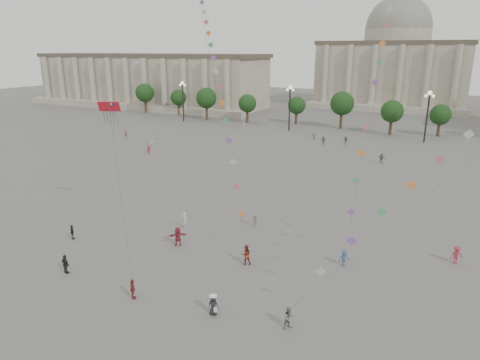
% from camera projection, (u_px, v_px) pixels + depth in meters
% --- Properties ---
extents(ground, '(360.00, 360.00, 0.00)m').
position_uv_depth(ground, '(168.00, 282.00, 36.03)').
color(ground, '#555350').
rests_on(ground, ground).
extents(hall_west, '(84.00, 26.22, 17.20)m').
position_uv_depth(hall_west, '(148.00, 80.00, 145.81)').
color(hall_west, gray).
rests_on(hall_west, ground).
extents(hall_central, '(48.30, 34.30, 35.50)m').
position_uv_depth(hall_central, '(394.00, 63.00, 142.40)').
color(hall_central, gray).
rests_on(hall_central, ground).
extents(tree_row, '(137.12, 5.12, 8.00)m').
position_uv_depth(tree_row, '(361.00, 108.00, 101.18)').
color(tree_row, '#36251B').
rests_on(tree_row, ground).
extents(lamp_post_far_west, '(2.00, 0.90, 10.65)m').
position_uv_depth(lamp_post_far_west, '(183.00, 94.00, 112.91)').
color(lamp_post_far_west, '#262628').
rests_on(lamp_post_far_west, ground).
extents(lamp_post_mid_west, '(2.00, 0.90, 10.65)m').
position_uv_depth(lamp_post_mid_west, '(290.00, 100.00, 100.14)').
color(lamp_post_mid_west, '#262628').
rests_on(lamp_post_mid_west, ground).
extents(lamp_post_mid_east, '(2.00, 0.90, 10.65)m').
position_uv_depth(lamp_post_mid_east, '(428.00, 107.00, 87.37)').
color(lamp_post_mid_east, '#262628').
rests_on(lamp_post_mid_east, ground).
extents(person_crowd_0, '(1.04, 0.71, 1.64)m').
position_uv_depth(person_crowd_0, '(346.00, 140.00, 87.57)').
color(person_crowd_0, navy).
rests_on(person_crowd_0, ground).
extents(person_crowd_1, '(1.18, 1.12, 1.92)m').
position_uv_depth(person_crowd_1, '(152.00, 142.00, 85.53)').
color(person_crowd_1, white).
rests_on(person_crowd_1, ground).
extents(person_crowd_2, '(0.84, 1.13, 1.55)m').
position_uv_depth(person_crowd_2, '(126.00, 135.00, 93.68)').
color(person_crowd_2, brown).
rests_on(person_crowd_2, ground).
extents(person_crowd_4, '(1.55, 1.48, 1.75)m').
position_uv_depth(person_crowd_4, '(314.00, 135.00, 92.49)').
color(person_crowd_4, '#AFB0AC').
rests_on(person_crowd_4, ground).
extents(person_crowd_6, '(1.11, 0.72, 1.63)m').
position_uv_depth(person_crowd_6, '(255.00, 220.00, 46.88)').
color(person_crowd_6, slate).
rests_on(person_crowd_6, ground).
extents(person_crowd_8, '(1.29, 1.06, 1.73)m').
position_uv_depth(person_crowd_8, '(457.00, 255.00, 38.82)').
color(person_crowd_8, '#9F2B3C').
rests_on(person_crowd_8, ground).
extents(person_crowd_10, '(0.54, 0.66, 1.56)m').
position_uv_depth(person_crowd_10, '(244.00, 125.00, 105.04)').
color(person_crowd_10, silver).
rests_on(person_crowd_10, ground).
extents(person_crowd_12, '(1.61, 1.19, 1.68)m').
position_uv_depth(person_crowd_12, '(381.00, 158.00, 73.28)').
color(person_crowd_12, slate).
rests_on(person_crowd_12, ground).
extents(person_crowd_13, '(0.76, 0.77, 1.80)m').
position_uv_depth(person_crowd_13, '(185.00, 221.00, 46.49)').
color(person_crowd_13, silver).
rests_on(person_crowd_13, ground).
extents(person_crowd_16, '(1.16, 0.65, 1.87)m').
position_uv_depth(person_crowd_16, '(323.00, 141.00, 86.78)').
color(person_crowd_16, '#56575B').
rests_on(person_crowd_16, ground).
extents(person_crowd_17, '(0.69, 1.13, 1.71)m').
position_uv_depth(person_crowd_17, '(149.00, 150.00, 78.99)').
color(person_crowd_17, '#962941').
rests_on(person_crowd_17, ground).
extents(tourist_0, '(1.02, 0.93, 1.68)m').
position_uv_depth(tourist_0, '(133.00, 289.00, 33.37)').
color(tourist_0, maroon).
rests_on(tourist_0, ground).
extents(tourist_1, '(0.92, 0.89, 1.54)m').
position_uv_depth(tourist_1, '(72.00, 232.00, 43.87)').
color(tourist_1, black).
rests_on(tourist_1, ground).
extents(tourist_2, '(1.74, 1.62, 1.94)m').
position_uv_depth(tourist_2, '(178.00, 236.00, 42.40)').
color(tourist_2, maroon).
rests_on(tourist_2, ground).
extents(tourist_4, '(1.09, 0.60, 1.76)m').
position_uv_depth(tourist_4, '(66.00, 264.00, 37.12)').
color(tourist_4, black).
rests_on(tourist_4, ground).
extents(kite_flyer_0, '(1.15, 1.07, 1.89)m').
position_uv_depth(kite_flyer_0, '(246.00, 255.00, 38.71)').
color(kite_flyer_0, brown).
rests_on(kite_flyer_0, ground).
extents(kite_flyer_1, '(1.17, 1.10, 1.58)m').
position_uv_depth(kite_flyer_1, '(344.00, 258.00, 38.40)').
color(kite_flyer_1, '#354F77').
rests_on(kite_flyer_1, ground).
extents(kite_flyer_2, '(0.98, 1.00, 1.63)m').
position_uv_depth(kite_flyer_2, '(289.00, 318.00, 29.82)').
color(kite_flyer_2, slate).
rests_on(kite_flyer_2, ground).
extents(hat_person, '(0.83, 0.61, 1.69)m').
position_uv_depth(hat_person, '(213.00, 305.00, 31.35)').
color(hat_person, black).
rests_on(hat_person, ground).
extents(dragon_kite, '(6.29, 5.75, 18.58)m').
position_uv_depth(dragon_kite, '(110.00, 115.00, 42.87)').
color(dragon_kite, red).
rests_on(dragon_kite, ground).
extents(kite_train_west, '(33.40, 42.85, 67.98)m').
position_uv_depth(kite_train_west, '(204.00, 17.00, 59.40)').
color(kite_train_west, '#3F3F3F').
rests_on(kite_train_west, ground).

